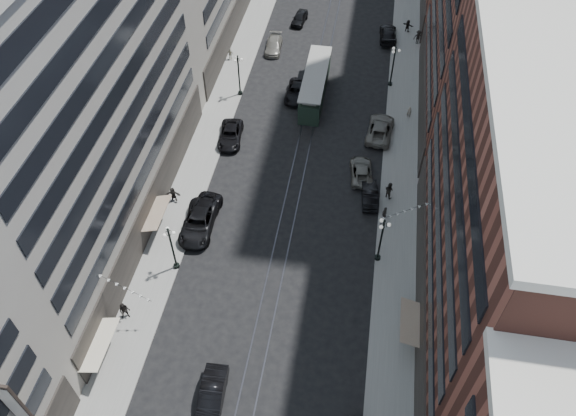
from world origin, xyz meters
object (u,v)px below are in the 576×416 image
Objects in this scene: pedestrian_6 at (230,54)px; pedestrian_9 at (418,37)px; pedestrian_extra_1 at (408,26)px; car_7 at (230,135)px; car_5 at (212,396)px; car_8 at (274,45)px; car_12 at (388,34)px; pedestrian_5 at (173,194)px; car_extra_2 at (297,92)px; pedestrian_8 at (409,112)px; car_13 at (300,18)px; streetcar at (315,85)px; lamppost_se_far at (381,239)px; pedestrian_extra_0 at (384,214)px; lamppost_sw_mid at (239,74)px; car_extra_0 at (361,171)px; car_extra_1 at (198,223)px; lamppost_sw_far at (172,247)px; pedestrian_7 at (389,190)px; car_10 at (370,194)px; car_2 at (203,213)px; pedestrian_2 at (125,311)px; lamppost_se_mid at (393,65)px.

pedestrian_9 is (24.68, 7.99, 0.20)m from pedestrian_6.
car_7 is at bearing 79.20° from pedestrian_extra_1.
car_5 is 1.03× the size of car_8.
pedestrian_5 reaches higher than car_12.
car_12 is 18.58m from car_extra_2.
pedestrian_8 is 16.62m from pedestrian_9.
car_13 is at bearing 75.63° from car_7.
streetcar is 7.12× the size of pedestrian_5.
car_extra_2 is (9.98, -6.59, -0.18)m from pedestrian_6.
lamppost_se_far is 5.50m from pedestrian_extra_0.
lamppost_sw_mid is at bearing 89.18° from car_7.
pedestrian_extra_0 is at bearing -4.82° from pedestrian_5.
car_13 is 0.87× the size of car_extra_0.
pedestrian_8 is 11.80m from car_extra_0.
car_extra_1 is (3.55, -3.20, -0.12)m from pedestrian_5.
pedestrian_6 is at bearing -117.42° from car_13.
lamppost_sw_far reaches higher than car_8.
lamppost_se_far is at bearing 87.72° from car_12.
car_5 is 0.93× the size of car_12.
streetcar reaches higher than pedestrian_6.
lamppost_se_far is 2.83× the size of pedestrian_9.
lamppost_sw_mid is 2.83× the size of pedestrian_7.
car_extra_2 reaches higher than car_10.
car_2 is 3.96m from pedestrian_5.
pedestrian_8 is at bearing 116.80° from pedestrian_extra_1.
car_10 reaches higher than car_13.
pedestrian_extra_0 reaches higher than car_extra_0.
lamppost_sw_far is at bearing 50.31° from pedestrian_2.
car_12 is 34.01m from pedestrian_extra_0.
lamppost_sw_mid is 1.01× the size of car_2.
pedestrian_7 reaches higher than car_extra_2.
car_13 is 25.44m from pedestrian_8.
pedestrian_9 is 0.36× the size of car_extra_2.
pedestrian_5 is 43.72m from pedestrian_extra_1.
lamppost_sw_mid is 2.83× the size of pedestrian_9.
pedestrian_extra_0 is (1.62, -2.61, 0.22)m from car_10.
pedestrian_7 is (16.71, -25.48, 0.39)m from car_8.
car_12 is at bearing 52.47° from pedestrian_5.
pedestrian_8 reaches higher than car_7.
pedestrian_2 reaches higher than car_extra_0.
pedestrian_7 is at bearing -106.42° from pedestrian_9.
pedestrian_6 reaches higher than car_extra_0.
lamppost_se_mid is 3.24× the size of pedestrian_5.
car_13 is 2.54× the size of pedestrian_5.
car_extra_0 is at bearing -53.72° from car_extra_2.
car_extra_1 is (-20.03, -20.85, -0.04)m from pedestrian_8.
car_extra_0 is (6.80, -13.35, -0.86)m from streetcar.
pedestrian_9 is (19.39, 4.64, 0.39)m from car_8.
car_extra_2 is (-11.40, 23.79, -2.35)m from lamppost_se_far.
car_7 is 1.01× the size of car_extra_2.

